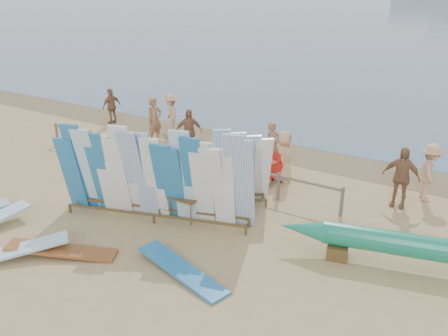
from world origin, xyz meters
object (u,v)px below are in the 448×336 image
Objects in this scene: flat_board_c at (62,255)px; beach_chair_left at (229,165)px; vendor_table at (185,207)px; outrigger_canoe at (416,248)px; beachgoer_1 at (155,120)px; beachgoer_4 at (189,132)px; beachgoer_6 at (284,156)px; beachgoer_3 at (171,115)px; main_surfboard_rack at (155,179)px; beachgoer_extra_0 at (430,172)px; beachgoer_7 at (272,145)px; flat_board_d at (182,274)px; beachgoer_10 at (401,177)px; beachgoer_extra_1 at (112,106)px; flat_board_b at (12,259)px; stroller at (270,172)px; side_surfboard_rack at (235,171)px; beach_chair_right at (247,169)px.

beach_chair_left reaches higher than flat_board_c.
outrigger_canoe is at bearing 6.01° from vendor_table.
beachgoer_1 is 2.05m from beachgoer_4.
beachgoer_6 is (1.19, 3.97, 0.50)m from vendor_table.
beachgoer_3 is (-0.06, 1.14, -0.04)m from beachgoer_1.
main_surfboard_rack reaches higher than flat_board_c.
beachgoer_3 is (-11.15, 5.20, 0.33)m from outrigger_canoe.
beachgoer_3 is 1.00× the size of beachgoer_extra_0.
beachgoer_3 is at bearing 100.24° from beachgoer_7.
main_surfboard_rack is at bearing -126.84° from beachgoer_1.
beach_chair_left is at bearing 35.41° from flat_board_d.
beachgoer_7 is at bearing 170.61° from beachgoer_10.
beachgoer_extra_1 is (-3.41, -0.06, -0.08)m from beachgoer_3.
vendor_table is 0.42× the size of flat_board_d.
flat_board_c is 7.81m from beachgoer_4.
flat_board_c is at bearing 78.47° from flat_board_b.
flat_board_c is 7.10m from stroller.
beachgoer_10 reaches higher than flat_board_b.
beachgoer_6 is (0.26, 0.46, 0.46)m from stroller.
stroller is 0.62× the size of beachgoer_extra_1.
flat_board_c is (-2.23, -4.63, -1.13)m from side_surfboard_rack.
flat_board_b is at bearing -127.60° from beachgoer_4.
outrigger_canoe is at bearing -71.17° from beachgoer_10.
vendor_table is at bearing -52.40° from flat_board_c.
beachgoer_1 reaches higher than vendor_table.
beachgoer_7 is at bearing 61.91° from main_surfboard_rack.
beachgoer_extra_0 reaches higher than beachgoer_extra_1.
vendor_table is at bearing 97.24° from flat_board_b.
beachgoer_extra_1 reaches higher than flat_board_c.
beachgoer_6 is at bearing 72.00° from vendor_table.
beachgoer_4 reaches higher than beach_chair_right.
vendor_table is at bearing -161.62° from beachgoer_7.
beachgoer_10 is at bearing -13.50° from beach_chair_right.
beachgoer_1 reaches higher than beachgoer_3.
main_surfboard_rack is 1.20m from vendor_table.
beachgoer_10 reaches higher than vendor_table.
beachgoer_4 is 3.41m from beachgoer_7.
beachgoer_extra_1 is at bearing 147.64° from beach_chair_right.
beachgoer_1 is (-3.59, 8.00, 0.95)m from flat_board_c.
beachgoer_6 reaches higher than flat_board_c.
beachgoer_6 is at bearing -178.89° from beachgoer_10.
beachgoer_extra_0 is 14.13m from beachgoer_extra_1.
beachgoer_extra_0 is (4.38, 0.96, 0.03)m from beachgoer_6.
side_surfboard_rack is 2.54m from beachgoer_6.
flat_board_d is at bearing 167.71° from beachgoer_6.
stroller reaches higher than beach_chair_right.
beachgoer_1 reaches higher than beachgoer_7.
stroller is at bearing 23.62° from beachgoer_3.
beachgoer_extra_0 is at bearing -2.59° from side_surfboard_rack.
beachgoer_4 reaches higher than flat_board_c.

